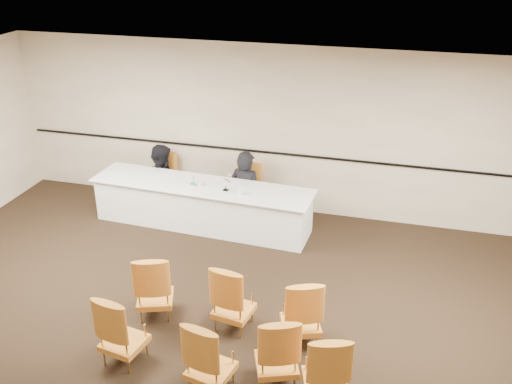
% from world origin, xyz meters
% --- Properties ---
extents(floor, '(10.00, 10.00, 0.00)m').
position_xyz_m(floor, '(0.00, 0.00, 0.00)').
color(floor, black).
rests_on(floor, ground).
extents(ceiling, '(10.00, 10.00, 0.00)m').
position_xyz_m(ceiling, '(0.00, 0.00, 3.00)').
color(ceiling, silver).
rests_on(ceiling, ground).
extents(wall_back, '(10.00, 0.04, 3.00)m').
position_xyz_m(wall_back, '(0.00, 4.00, 1.50)').
color(wall_back, beige).
rests_on(wall_back, ground).
extents(wall_rail, '(9.80, 0.04, 0.03)m').
position_xyz_m(wall_rail, '(0.00, 3.96, 1.10)').
color(wall_rail, black).
rests_on(wall_rail, wall_back).
extents(panel_table, '(3.89, 1.10, 0.77)m').
position_xyz_m(panel_table, '(-1.13, 3.01, 0.39)').
color(panel_table, white).
rests_on(panel_table, ground).
extents(panelist_main, '(0.71, 0.55, 1.74)m').
position_xyz_m(panelist_main, '(-0.50, 3.54, 0.38)').
color(panelist_main, black).
rests_on(panelist_main, ground).
extents(panelist_main_chair, '(0.53, 0.53, 0.95)m').
position_xyz_m(panelist_main_chair, '(-0.50, 3.54, 0.47)').
color(panelist_main_chair, '#AF661F').
rests_on(panelist_main_chair, ground).
extents(panelist_second, '(0.97, 0.86, 1.65)m').
position_xyz_m(panelist_second, '(-2.15, 3.64, 0.34)').
color(panelist_second, black).
rests_on(panelist_second, ground).
extents(panelist_second_chair, '(0.53, 0.53, 0.95)m').
position_xyz_m(panelist_second_chair, '(-2.15, 3.64, 0.47)').
color(panelist_second_chair, '#AF661F').
rests_on(panelist_second_chair, ground).
extents(papers, '(0.32, 0.25, 0.00)m').
position_xyz_m(papers, '(-0.60, 2.99, 0.77)').
color(papers, white).
rests_on(papers, panel_table).
extents(microphone, '(0.13, 0.20, 0.26)m').
position_xyz_m(microphone, '(-0.66, 2.90, 0.90)').
color(microphone, black).
rests_on(microphone, panel_table).
extents(water_bottle, '(0.07, 0.07, 0.24)m').
position_xyz_m(water_bottle, '(-1.25, 2.91, 0.89)').
color(water_bottle, '#178278').
rests_on(water_bottle, panel_table).
extents(drinking_glass, '(0.07, 0.07, 0.10)m').
position_xyz_m(drinking_glass, '(-1.14, 2.97, 0.82)').
color(drinking_glass, silver).
rests_on(drinking_glass, panel_table).
extents(coffee_cup, '(0.10, 0.10, 0.12)m').
position_xyz_m(coffee_cup, '(-0.38, 2.79, 0.83)').
color(coffee_cup, white).
rests_on(coffee_cup, panel_table).
extents(aud_chair_front_left, '(0.64, 0.64, 0.95)m').
position_xyz_m(aud_chair_front_left, '(-0.87, 0.47, 0.47)').
color(aud_chair_front_left, '#AF661F').
rests_on(aud_chair_front_left, ground).
extents(aud_chair_front_mid, '(0.57, 0.57, 0.95)m').
position_xyz_m(aud_chair_front_mid, '(0.22, 0.50, 0.47)').
color(aud_chair_front_mid, '#AF661F').
rests_on(aud_chair_front_mid, ground).
extents(aud_chair_front_right, '(0.65, 0.65, 0.95)m').
position_xyz_m(aud_chair_front_right, '(1.11, 0.44, 0.47)').
color(aud_chair_front_right, '#AF661F').
rests_on(aud_chair_front_right, ground).
extents(aud_chair_back_left, '(0.58, 0.58, 0.95)m').
position_xyz_m(aud_chair_back_left, '(-0.86, -0.44, 0.47)').
color(aud_chair_back_left, '#AF661F').
rests_on(aud_chair_back_left, ground).
extents(aud_chair_back_mid, '(0.59, 0.59, 0.95)m').
position_xyz_m(aud_chair_back_mid, '(0.29, -0.61, 0.47)').
color(aud_chair_back_mid, '#AF661F').
rests_on(aud_chair_back_mid, ground).
extents(aud_chair_back_right, '(0.65, 0.65, 0.95)m').
position_xyz_m(aud_chair_back_right, '(0.98, -0.32, 0.47)').
color(aud_chair_back_right, '#AF661F').
rests_on(aud_chair_back_right, ground).
extents(aud_chair_extra, '(0.63, 0.63, 0.95)m').
position_xyz_m(aud_chair_extra, '(1.55, -0.46, 0.47)').
color(aud_chair_extra, '#AF661F').
rests_on(aud_chair_extra, ground).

